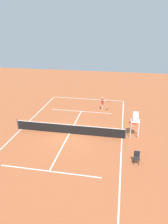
{
  "coord_description": "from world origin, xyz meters",
  "views": [
    {
      "loc": [
        -4.66,
        17.04,
        9.5
      ],
      "look_at": [
        -0.73,
        -3.65,
        0.8
      ],
      "focal_mm": 33.46,
      "sensor_mm": 36.0,
      "label": 1
    }
  ],
  "objects_px": {
    "player_serving": "(103,102)",
    "umpire_chair": "(135,121)",
    "tennis_ball": "(110,119)",
    "courtside_chair_near": "(137,157)",
    "equipment_bag": "(134,122)"
  },
  "relations": [
    {
      "from": "umpire_chair",
      "to": "tennis_ball",
      "type": "bearing_deg",
      "value": -53.59
    },
    {
      "from": "player_serving",
      "to": "tennis_ball",
      "type": "height_order",
      "value": "player_serving"
    },
    {
      "from": "tennis_ball",
      "to": "courtside_chair_near",
      "type": "relative_size",
      "value": 0.07
    },
    {
      "from": "tennis_ball",
      "to": "courtside_chair_near",
      "type": "distance_m",
      "value": 7.94
    },
    {
      "from": "tennis_ball",
      "to": "equipment_bag",
      "type": "height_order",
      "value": "equipment_bag"
    },
    {
      "from": "tennis_ball",
      "to": "courtside_chair_near",
      "type": "bearing_deg",
      "value": 108.57
    },
    {
      "from": "tennis_ball",
      "to": "player_serving",
      "type": "bearing_deg",
      "value": -67.69
    },
    {
      "from": "umpire_chair",
      "to": "courtside_chair_near",
      "type": "bearing_deg",
      "value": 90.6
    },
    {
      "from": "umpire_chair",
      "to": "courtside_chair_near",
      "type": "distance_m",
      "value": 4.29
    },
    {
      "from": "player_serving",
      "to": "umpire_chair",
      "type": "height_order",
      "value": "umpire_chair"
    },
    {
      "from": "player_serving",
      "to": "tennis_ball",
      "type": "xyz_separation_m",
      "value": [
        -1.08,
        2.63,
        -0.96
      ]
    },
    {
      "from": "courtside_chair_near",
      "to": "equipment_bag",
      "type": "distance_m",
      "value": 7.01
    },
    {
      "from": "player_serving",
      "to": "equipment_bag",
      "type": "relative_size",
      "value": 2.2
    },
    {
      "from": "player_serving",
      "to": "umpire_chair",
      "type": "distance_m",
      "value": 6.99
    },
    {
      "from": "tennis_ball",
      "to": "umpire_chair",
      "type": "height_order",
      "value": "umpire_chair"
    }
  ]
}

